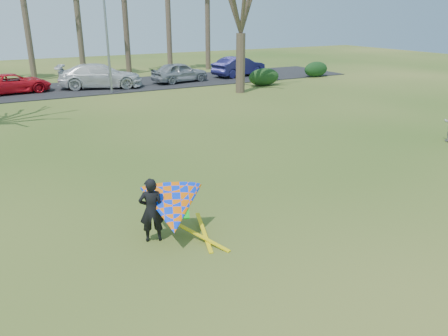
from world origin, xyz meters
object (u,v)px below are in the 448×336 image
car_3 (100,76)px  car_4 (180,72)px  kite_flyer (171,209)px  car_2 (14,83)px  car_5 (239,66)px  streetlight (108,26)px

car_3 → car_4: car_3 is taller
car_3 → kite_flyer: (-4.05, -23.65, -0.08)m
car_2 → car_3: size_ratio=0.80×
car_2 → car_5: 17.83m
streetlight → car_5: size_ratio=1.61×
car_4 → car_2: bearing=76.1°
car_2 → car_4: 11.96m
car_2 → kite_flyer: (1.70, -24.28, 0.12)m
car_4 → car_5: (5.90, 0.78, 0.04)m
car_5 → kite_flyer: (-16.13, -24.23, -0.04)m
kite_flyer → car_3: bearing=80.3°
car_3 → car_2: bearing=101.7°
car_2 → car_4: size_ratio=1.04×
car_2 → car_3: bearing=-101.7°
car_2 → streetlight: bearing=-121.4°
car_4 → car_5: size_ratio=0.91×
streetlight → car_3: size_ratio=1.35×
car_3 → car_5: size_ratio=1.19×
car_3 → car_5: (12.08, 0.58, -0.04)m
car_4 → kite_flyer: 25.58m
streetlight → car_5: streetlight is taller
streetlight → car_2: (-6.06, 2.94, -3.74)m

